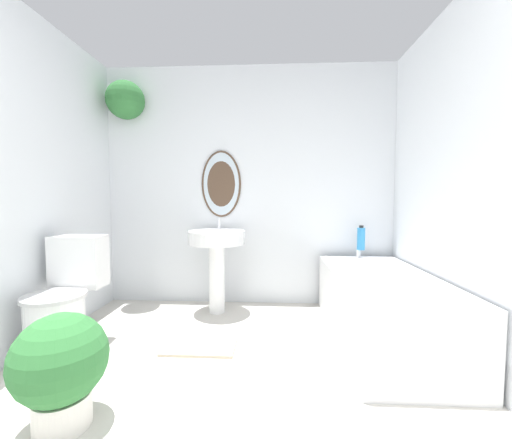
{
  "coord_description": "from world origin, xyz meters",
  "views": [
    {
      "loc": [
        0.24,
        -0.4,
        1.07
      ],
      "look_at": [
        0.13,
        1.72,
        0.93
      ],
      "focal_mm": 22.0,
      "sensor_mm": 36.0,
      "label": 1
    }
  ],
  "objects_px": {
    "bathtub": "(382,305)",
    "shampoo_bottle": "(361,238)",
    "potted_plant": "(61,365)",
    "pedestal_sink": "(217,249)",
    "toilet": "(64,304)"
  },
  "relations": [
    {
      "from": "toilet",
      "to": "pedestal_sink",
      "type": "distance_m",
      "value": 1.27
    },
    {
      "from": "shampoo_bottle",
      "to": "potted_plant",
      "type": "relative_size",
      "value": 0.43
    },
    {
      "from": "bathtub",
      "to": "shampoo_bottle",
      "type": "xyz_separation_m",
      "value": [
        0.02,
        0.66,
        0.43
      ]
    },
    {
      "from": "toilet",
      "to": "bathtub",
      "type": "bearing_deg",
      "value": 8.19
    },
    {
      "from": "pedestal_sink",
      "to": "shampoo_bottle",
      "type": "height_order",
      "value": "pedestal_sink"
    },
    {
      "from": "pedestal_sink",
      "to": "potted_plant",
      "type": "bearing_deg",
      "value": -106.66
    },
    {
      "from": "bathtub",
      "to": "potted_plant",
      "type": "height_order",
      "value": "bathtub"
    },
    {
      "from": "toilet",
      "to": "pedestal_sink",
      "type": "relative_size",
      "value": 0.92
    },
    {
      "from": "pedestal_sink",
      "to": "shampoo_bottle",
      "type": "xyz_separation_m",
      "value": [
        1.37,
        0.15,
        0.09
      ]
    },
    {
      "from": "pedestal_sink",
      "to": "potted_plant",
      "type": "xyz_separation_m",
      "value": [
        -0.46,
        -1.53,
        -0.3
      ]
    },
    {
      "from": "bathtub",
      "to": "potted_plant",
      "type": "distance_m",
      "value": 2.07
    },
    {
      "from": "pedestal_sink",
      "to": "shampoo_bottle",
      "type": "distance_m",
      "value": 1.38
    },
    {
      "from": "shampoo_bottle",
      "to": "bathtub",
      "type": "bearing_deg",
      "value": -91.68
    },
    {
      "from": "toilet",
      "to": "shampoo_bottle",
      "type": "relative_size",
      "value": 3.41
    },
    {
      "from": "toilet",
      "to": "potted_plant",
      "type": "distance_m",
      "value": 0.83
    }
  ]
}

